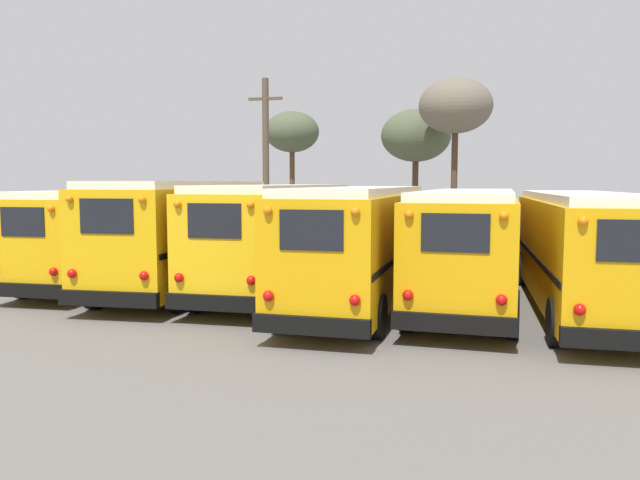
{
  "coord_description": "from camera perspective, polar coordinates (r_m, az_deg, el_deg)",
  "views": [
    {
      "loc": [
        4.3,
        -17.32,
        3.28
      ],
      "look_at": [
        0.0,
        0.23,
        1.62
      ],
      "focal_mm": 35.0,
      "sensor_mm": 36.0,
      "label": 1
    }
  ],
  "objects": [
    {
      "name": "bare_tree_1",
      "position": [
        34.26,
        12.29,
        11.8
      ],
      "size": [
        3.86,
        3.86,
        8.77
      ],
      "color": "#473323",
      "rests_on": "ground"
    },
    {
      "name": "school_bus_4",
      "position": [
        17.24,
        13.46,
        -0.2
      ],
      "size": [
        2.92,
        10.07,
        3.08
      ],
      "color": "#E5A00C",
      "rests_on": "ground"
    },
    {
      "name": "school_bus_5",
      "position": [
        17.28,
        22.85,
        -0.56
      ],
      "size": [
        2.56,
        10.63,
        3.03
      ],
      "color": "#E5A00C",
      "rests_on": "ground"
    },
    {
      "name": "school_bus_0",
      "position": [
        21.63,
        -17.94,
        0.68
      ],
      "size": [
        2.61,
        9.46,
        3.05
      ],
      "color": "#EAAA0F",
      "rests_on": "ground"
    },
    {
      "name": "bare_tree_0",
      "position": [
        37.79,
        8.76,
        9.35
      ],
      "size": [
        4.12,
        4.12,
        7.61
      ],
      "color": "#473323",
      "rests_on": "ground"
    },
    {
      "name": "bare_tree_2",
      "position": [
        38.75,
        -2.57,
        9.74
      ],
      "size": [
        3.33,
        3.33,
        7.64
      ],
      "color": "brown",
      "rests_on": "ground"
    },
    {
      "name": "utility_pole",
      "position": [
        32.52,
        -4.97,
        7.23
      ],
      "size": [
        1.8,
        0.34,
        8.6
      ],
      "color": "brown",
      "rests_on": "ground"
    },
    {
      "name": "school_bus_2",
      "position": [
        19.32,
        -3.48,
        0.72
      ],
      "size": [
        2.54,
        10.79,
        3.22
      ],
      "color": "yellow",
      "rests_on": "ground"
    },
    {
      "name": "school_bus_1",
      "position": [
        19.66,
        -11.99,
        0.85
      ],
      "size": [
        2.97,
        9.73,
        3.32
      ],
      "color": "#EAAA0F",
      "rests_on": "ground"
    },
    {
      "name": "ground_plane",
      "position": [
        18.15,
        -0.18,
        -5.17
      ],
      "size": [
        160.0,
        160.0,
        0.0
      ],
      "primitive_type": "plane",
      "color": "#66635E"
    },
    {
      "name": "school_bus_3",
      "position": [
        17.02,
        3.93,
        -0.03
      ],
      "size": [
        2.62,
        10.53,
        3.17
      ],
      "color": "#E5A00C",
      "rests_on": "ground"
    }
  ]
}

